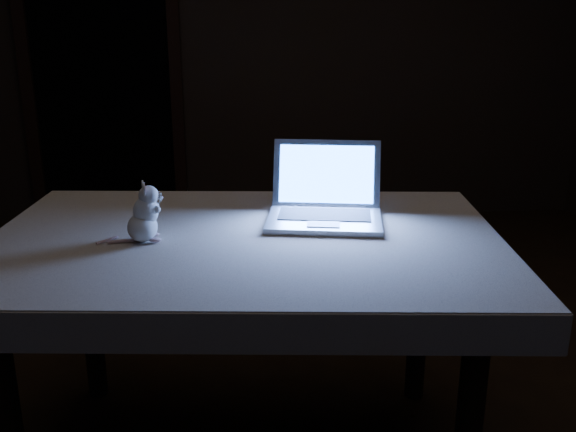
{
  "coord_description": "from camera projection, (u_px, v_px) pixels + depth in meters",
  "views": [
    {
      "loc": [
        -0.2,
        -1.96,
        1.4
      ],
      "look_at": [
        -0.06,
        -0.18,
        0.84
      ],
      "focal_mm": 40.0,
      "sensor_mm": 36.0,
      "label": 1
    }
  ],
  "objects": [
    {
      "name": "laptop",
      "position": [
        325.0,
        186.0,
        2.0
      ],
      "size": [
        0.41,
        0.37,
        0.24
      ],
      "primitive_type": null,
      "rotation": [
        0.0,
        0.0,
        -0.16
      ],
      "color": "#A3A4A8",
      "rests_on": "tablecloth"
    },
    {
      "name": "table",
      "position": [
        247.0,
        352.0,
        2.03
      ],
      "size": [
        1.5,
        1.04,
        0.76
      ],
      "primitive_type": null,
      "rotation": [
        0.0,
        0.0,
        -0.09
      ],
      "color": "black",
      "rests_on": "floor"
    },
    {
      "name": "tablecloth",
      "position": [
        213.0,
        253.0,
        1.92
      ],
      "size": [
        1.64,
        1.2,
        0.1
      ],
      "primitive_type": null,
      "rotation": [
        0.0,
        0.0,
        -0.12
      ],
      "color": "beige",
      "rests_on": "table"
    },
    {
      "name": "plush_mouse",
      "position": [
        141.0,
        212.0,
        1.85
      ],
      "size": [
        0.16,
        0.16,
        0.18
      ],
      "primitive_type": null,
      "rotation": [
        0.0,
        0.0,
        -0.33
      ],
      "color": "silver",
      "rests_on": "tablecloth"
    },
    {
      "name": "back_wall",
      "position": [
        266.0,
        31.0,
        4.29
      ],
      "size": [
        4.5,
        0.04,
        2.6
      ],
      "primitive_type": "cube",
      "color": "black",
      "rests_on": "ground"
    },
    {
      "name": "floor",
      "position": [
        301.0,
        425.0,
        2.3
      ],
      "size": [
        5.0,
        5.0,
        0.0
      ],
      "primitive_type": "plane",
      "color": "black",
      "rests_on": "ground"
    },
    {
      "name": "doorway",
      "position": [
        102.0,
        68.0,
        4.28
      ],
      "size": [
        1.06,
        0.36,
        2.13
      ],
      "primitive_type": null,
      "color": "black",
      "rests_on": "back_wall"
    }
  ]
}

